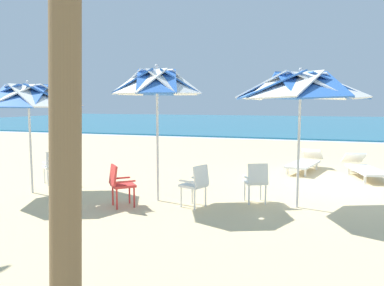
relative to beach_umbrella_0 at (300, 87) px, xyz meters
name	(u,v)px	position (x,y,z in m)	size (l,w,h in m)	color
ground_plane	(340,184)	(0.95, 2.70, -2.41)	(80.00, 80.00, 0.00)	beige
sea	(324,123)	(0.95, 32.23, -2.36)	(80.00, 36.00, 0.10)	teal
surf_foam	(328,141)	(0.95, 13.93, -2.40)	(80.00, 0.70, 0.01)	white
beach_umbrella_0	(300,87)	(0.00, 0.00, 0.00)	(2.59, 2.59, 2.78)	silver
plastic_chair_0	(256,180)	(-0.84, 0.05, -1.91)	(0.59, 0.61, 0.87)	white
beach_umbrella_1	(157,84)	(-2.87, -0.38, 0.08)	(1.96, 1.96, 2.90)	silver
plastic_chair_1	(120,183)	(-3.41, -1.06, -1.91)	(0.63, 0.63, 0.87)	red
plastic_chair_2	(196,183)	(-1.94, -0.62, -1.91)	(0.59, 0.57, 0.87)	white
beach_umbrella_2	(28,97)	(-5.96, -0.63, -0.18)	(2.47, 2.47, 2.60)	silver
plastic_chair_3	(53,165)	(-6.11, 0.34, -1.91)	(0.63, 0.63, 0.87)	white
sun_lounger_0	(364,168)	(1.62, 3.78, -2.13)	(1.11, 2.23, 0.62)	white
sun_lounger_1	(305,162)	(0.01, 4.27, -2.13)	(1.12, 2.23, 0.62)	white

